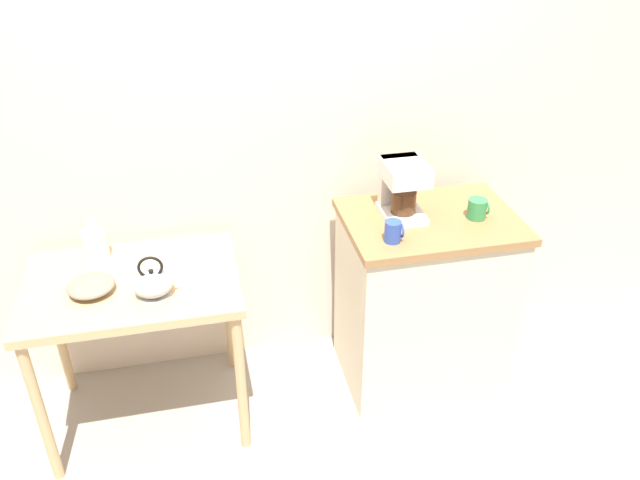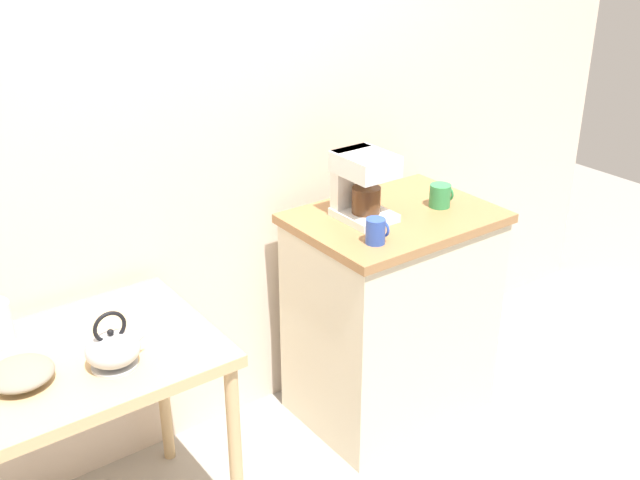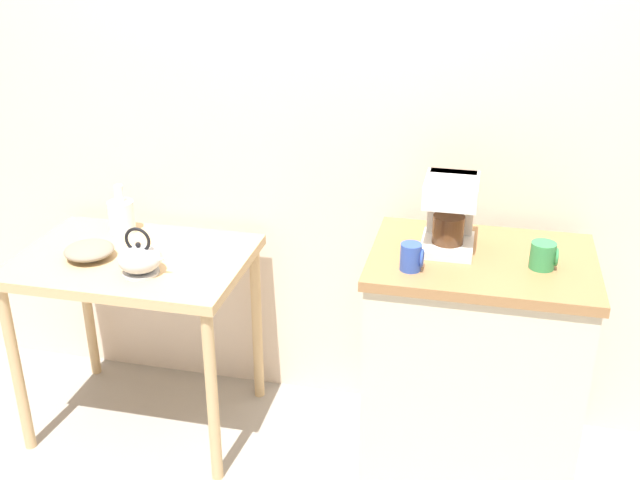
{
  "view_description": "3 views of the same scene",
  "coord_description": "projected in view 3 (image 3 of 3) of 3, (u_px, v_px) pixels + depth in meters",
  "views": [
    {
      "loc": [
        -0.38,
        -2.37,
        2.3
      ],
      "look_at": [
        0.13,
        -0.06,
        0.88
      ],
      "focal_mm": 36.26,
      "sensor_mm": 36.0,
      "label": 1
    },
    {
      "loc": [
        -1.19,
        -2.04,
        2.06
      ],
      "look_at": [
        0.22,
        -0.11,
        0.95
      ],
      "focal_mm": 42.65,
      "sensor_mm": 36.0,
      "label": 2
    },
    {
      "loc": [
        0.63,
        -2.43,
        2.02
      ],
      "look_at": [
        0.09,
        -0.11,
        0.95
      ],
      "focal_mm": 42.1,
      "sensor_mm": 36.0,
      "label": 3
    }
  ],
  "objects": [
    {
      "name": "mug_tall_green",
      "position": [
        543.0,
        256.0,
        2.49
      ],
      "size": [
        0.09,
        0.08,
        0.09
      ],
      "color": "#338C4C",
      "rests_on": "kitchen_counter"
    },
    {
      "name": "glass_carafe_vase",
      "position": [
        121.0,
        215.0,
        3.08
      ],
      "size": [
        0.11,
        0.11,
        0.2
      ],
      "color": "silver",
      "rests_on": "wooden_table"
    },
    {
      "name": "ground_plane",
      "position": [
        304.0,
        436.0,
        3.11
      ],
      "size": [
        8.0,
        8.0,
        0.0
      ],
      "primitive_type": "plane",
      "color": "gray"
    },
    {
      "name": "mug_blue",
      "position": [
        412.0,
        257.0,
        2.48
      ],
      "size": [
        0.08,
        0.07,
        0.09
      ],
      "color": "#2D4CAD",
      "rests_on": "kitchen_counter"
    },
    {
      "name": "bowl_stoneware",
      "position": [
        89.0,
        251.0,
        2.87
      ],
      "size": [
        0.19,
        0.19,
        0.06
      ],
      "color": "gray",
      "rests_on": "wooden_table"
    },
    {
      "name": "teakettle",
      "position": [
        140.0,
        259.0,
        2.74
      ],
      "size": [
        0.2,
        0.16,
        0.18
      ],
      "color": "#B2B5BA",
      "rests_on": "wooden_table"
    },
    {
      "name": "wooden_table",
      "position": [
        135.0,
        279.0,
        2.94
      ],
      "size": [
        0.88,
        0.63,
        0.77
      ],
      "color": "tan",
      "rests_on": "ground_plane"
    },
    {
      "name": "kitchen_counter",
      "position": [
        472.0,
        366.0,
        2.77
      ],
      "size": [
        0.77,
        0.57,
        0.9
      ],
      "color": "beige",
      "rests_on": "ground_plane"
    },
    {
      "name": "coffee_maker",
      "position": [
        450.0,
        209.0,
        2.61
      ],
      "size": [
        0.18,
        0.22,
        0.26
      ],
      "color": "white",
      "rests_on": "kitchen_counter"
    },
    {
      "name": "back_wall",
      "position": [
        351.0,
        81.0,
        2.86
      ],
      "size": [
        4.4,
        0.1,
        2.8
      ],
      "primitive_type": "cube",
      "color": "beige",
      "rests_on": "ground_plane"
    }
  ]
}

